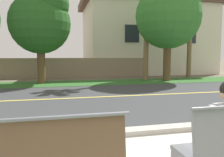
% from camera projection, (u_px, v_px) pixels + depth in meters
% --- Properties ---
extents(ground_plane, '(140.00, 140.00, 0.00)m').
position_uv_depth(ground_plane, '(81.00, 92.00, 9.82)').
color(ground_plane, '#665B4C').
extents(curb_edge, '(44.00, 0.30, 0.11)m').
position_uv_depth(curb_edge, '(112.00, 133.00, 4.35)').
color(curb_edge, '#ADA89E').
rests_on(curb_edge, ground_plane).
extents(street_asphalt, '(52.00, 8.00, 0.01)m').
position_uv_depth(street_asphalt, '(86.00, 98.00, 8.37)').
color(street_asphalt, '#383A3D').
rests_on(street_asphalt, ground_plane).
extents(road_centre_line, '(48.00, 0.14, 0.01)m').
position_uv_depth(road_centre_line, '(86.00, 98.00, 8.37)').
color(road_centre_line, '#E0CC4C').
rests_on(road_centre_line, ground_plane).
extents(far_verge_grass, '(48.00, 2.80, 0.02)m').
position_uv_depth(far_verge_grass, '(76.00, 83.00, 12.87)').
color(far_verge_grass, '#2D6026').
rests_on(far_verge_grass, ground_plane).
extents(seated_person_grey, '(0.52, 0.68, 1.25)m').
position_uv_depth(seated_person_grey, '(222.00, 126.00, 2.80)').
color(seated_person_grey, '#47382D').
rests_on(seated_person_grey, ground_plane).
extents(shade_tree_left, '(3.32, 3.32, 5.48)m').
position_uv_depth(shade_tree_left, '(42.00, 19.00, 12.30)').
color(shade_tree_left, brown).
rests_on(shade_tree_left, ground_plane).
extents(shade_tree_centre, '(3.96, 3.96, 6.53)m').
position_uv_depth(shade_tree_centre, '(171.00, 11.00, 13.76)').
color(shade_tree_centre, brown).
rests_on(shade_tree_centre, ground_plane).
extents(garden_wall, '(13.00, 0.36, 1.40)m').
position_uv_depth(garden_wall, '(60.00, 68.00, 15.98)').
color(garden_wall, gray).
rests_on(garden_wall, ground_plane).
extents(house_across_street, '(11.60, 6.91, 6.43)m').
position_uv_depth(house_across_street, '(146.00, 37.00, 20.62)').
color(house_across_street, beige).
rests_on(house_across_street, ground_plane).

